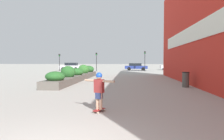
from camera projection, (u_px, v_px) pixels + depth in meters
building_wall_right at (214, 8)px, 11.73m from camera, size 0.67×30.95×9.98m
planter_box at (77, 75)px, 19.67m from camera, size 1.45×14.05×1.49m
skateboard at (99, 110)px, 7.21m from camera, size 0.44×0.63×0.09m
skateboarder at (99, 87)px, 7.17m from camera, size 1.17×0.61×1.34m
trash_bin at (186, 80)px, 14.19m from camera, size 0.50×0.50×1.09m
car_leftmost at (136, 67)px, 41.68m from camera, size 4.66×2.02×1.50m
car_center_left at (71, 66)px, 42.30m from camera, size 4.47×1.85×1.60m
car_center_right at (171, 66)px, 44.08m from camera, size 4.50×1.86×1.50m
traffic_light_left at (96, 59)px, 38.53m from camera, size 0.28×0.30×3.56m
traffic_light_right at (145, 58)px, 37.34m from camera, size 0.28×0.30×3.78m
traffic_light_far_left at (59, 59)px, 38.90m from camera, size 0.28×0.30×3.33m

